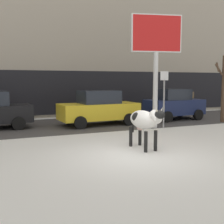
# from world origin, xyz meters

# --- Properties ---
(ground_plane) EXTENTS (120.00, 120.00, 0.00)m
(ground_plane) POSITION_xyz_m (0.00, 0.00, 0.00)
(ground_plane) COLOR white
(road_strip) EXTENTS (60.00, 5.60, 0.01)m
(road_strip) POSITION_xyz_m (0.00, 7.09, 0.00)
(road_strip) COLOR #423F3F
(road_strip) RESTS_ON ground
(building_facade) EXTENTS (44.00, 6.10, 13.00)m
(building_facade) POSITION_xyz_m (0.00, 13.59, 6.48)
(building_facade) COLOR #A39989
(building_facade) RESTS_ON ground
(cow_holstein) EXTENTS (0.69, 1.91, 1.54)m
(cow_holstein) POSITION_xyz_m (0.61, 0.71, 1.00)
(cow_holstein) COLOR silver
(cow_holstein) RESTS_ON ground
(billboard) EXTENTS (2.50, 0.79, 5.56)m
(billboard) POSITION_xyz_m (3.40, 4.48, 4.31)
(billboard) COLOR silver
(billboard) RESTS_ON ground
(car_yellow_sedan) EXTENTS (4.28, 2.14, 1.84)m
(car_yellow_sedan) POSITION_xyz_m (1.14, 6.50, 0.91)
(car_yellow_sedan) COLOR gold
(car_yellow_sedan) RESTS_ON ground
(car_navy_hatchback) EXTENTS (3.58, 2.06, 1.86)m
(car_navy_hatchback) POSITION_xyz_m (6.11, 6.75, 0.93)
(car_navy_hatchback) COLOR #19234C
(car_navy_hatchback) RESTS_ON ground
(pedestrian_near_billboard) EXTENTS (0.36, 0.24, 1.73)m
(pedestrian_near_billboard) POSITION_xyz_m (8.19, 10.04, 0.88)
(pedestrian_near_billboard) COLOR #282833
(pedestrian_near_billboard) RESTS_ON ground
(pedestrian_far_left) EXTENTS (0.36, 0.24, 1.73)m
(pedestrian_far_left) POSITION_xyz_m (9.99, 10.04, 0.88)
(pedestrian_far_left) COLOR #282833
(pedestrian_far_left) RESTS_ON ground
(bare_tree_left_lot) EXTENTS (0.69, 0.87, 3.77)m
(bare_tree_left_lot) POSITION_xyz_m (8.03, 4.75, 1.99)
(bare_tree_left_lot) COLOR #4C3828
(bare_tree_left_lot) RESTS_ON ground
(street_sign) EXTENTS (0.44, 0.08, 2.82)m
(street_sign) POSITION_xyz_m (3.75, 4.25, 1.67)
(street_sign) COLOR gray
(street_sign) RESTS_ON ground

